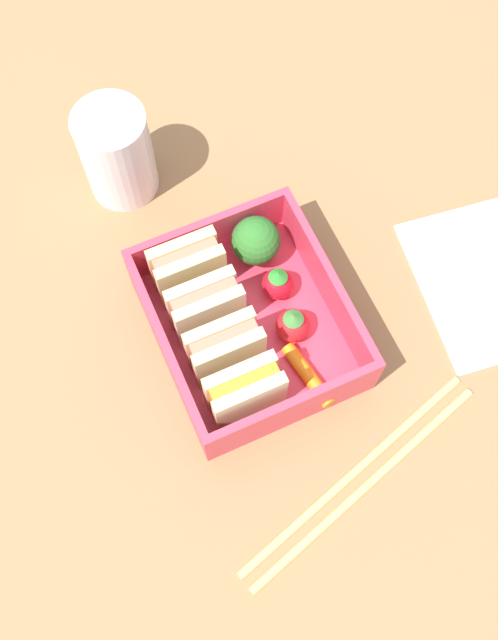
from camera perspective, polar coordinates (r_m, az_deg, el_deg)
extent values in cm
cube|color=#956B44|center=(56.84, 0.00, -1.41)|extent=(120.00, 120.00, 2.00)
cube|color=#DF3751|center=(55.35, 0.00, -0.82)|extent=(15.93, 13.73, 1.20)
cube|color=#DF3751|center=(52.24, -6.59, -2.49)|extent=(15.93, 0.60, 4.15)
cube|color=#DF3751|center=(54.28, 6.35, 2.85)|extent=(15.93, 0.60, 4.15)
cube|color=#DF3751|center=(50.70, 3.57, -7.09)|extent=(0.60, 12.53, 4.15)
cube|color=#DF3751|center=(56.00, -3.23, 6.86)|extent=(0.60, 12.53, 4.15)
cube|color=beige|center=(50.10, 0.08, -6.61)|extent=(0.85, 5.37, 5.35)
cube|color=orange|center=(50.32, -0.32, -5.75)|extent=(0.85, 4.94, 4.92)
cube|color=beige|center=(50.55, -0.72, -4.91)|extent=(0.85, 5.37, 5.35)
cube|color=#DABD87|center=(51.08, -1.55, -3.12)|extent=(0.85, 5.37, 5.35)
cube|color=#D87259|center=(51.35, -1.93, -2.30)|extent=(0.85, 4.94, 4.92)
cube|color=#DABD87|center=(51.64, -2.31, -1.49)|extent=(0.85, 5.37, 5.35)
cube|color=beige|center=(52.29, -3.10, 0.22)|extent=(0.85, 5.37, 5.35)
cube|color=#D87259|center=(52.61, -3.46, 1.00)|extent=(0.85, 4.94, 4.92)
cube|color=beige|center=(52.94, -3.82, 1.77)|extent=(0.85, 5.37, 5.35)
cube|color=#DEC581|center=(53.70, -4.57, 3.40)|extent=(0.85, 5.37, 5.35)
cube|color=#D87259|center=(54.07, -4.91, 4.14)|extent=(0.85, 4.94, 4.92)
cube|color=#DEC581|center=(54.45, -5.25, 4.87)|extent=(0.85, 5.37, 5.35)
cylinder|color=orange|center=(53.10, 4.75, -4.41)|extent=(5.48, 2.00, 1.08)
sphere|color=red|center=(53.56, 3.50, -0.44)|extent=(2.57, 2.57, 2.57)
cone|color=#3C8038|center=(52.09, 3.59, 0.21)|extent=(1.54, 1.54, 0.60)
sphere|color=red|center=(54.94, 2.29, 2.90)|extent=(2.46, 2.46, 2.46)
cone|color=#2C8B2E|center=(53.56, 2.35, 3.59)|extent=(1.48, 1.48, 0.60)
cylinder|color=#81C85F|center=(56.82, 0.53, 5.42)|extent=(1.21, 1.21, 1.21)
sphere|color=#2E6E28|center=(55.10, 0.55, 6.36)|extent=(3.84, 3.84, 3.84)
cylinder|color=tan|center=(53.11, 9.40, -12.96)|extent=(6.84, 21.17, 0.70)
cylinder|color=tan|center=(53.14, 8.42, -11.95)|extent=(6.84, 21.17, 0.70)
cylinder|color=white|center=(59.72, -10.52, 12.98)|extent=(5.82, 5.82, 8.49)
cube|color=silver|center=(60.37, 17.97, 2.90)|extent=(14.85, 11.25, 0.40)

